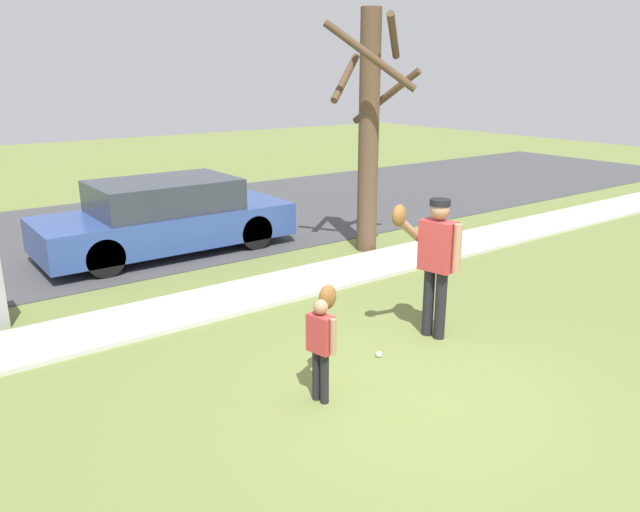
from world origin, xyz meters
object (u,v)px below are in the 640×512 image
(person_adult, at_px, (434,253))
(person_child, at_px, (323,332))
(street_tree_near, at_px, (369,126))
(parked_wagon_blue, at_px, (166,217))
(baseball, at_px, (379,354))

(person_adult, distance_m, person_child, 2.05)
(street_tree_near, xyz_separation_m, parked_wagon_blue, (-3.07, 2.03, -1.62))
(person_adult, distance_m, baseball, 1.39)
(person_child, bearing_deg, parked_wagon_blue, 69.93)
(baseball, bearing_deg, street_tree_near, 51.25)
(baseball, bearing_deg, person_child, -162.43)
(person_adult, distance_m, street_tree_near, 4.17)
(person_child, height_order, parked_wagon_blue, parked_wagon_blue)
(person_adult, height_order, person_child, person_adult)
(person_adult, xyz_separation_m, street_tree_near, (1.94, 3.49, 1.19))
(baseball, relative_size, street_tree_near, 0.02)
(parked_wagon_blue, bearing_deg, street_tree_near, -33.51)
(person_adult, distance_m, parked_wagon_blue, 5.66)
(street_tree_near, bearing_deg, person_adult, -119.12)
(person_adult, height_order, parked_wagon_blue, person_adult)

